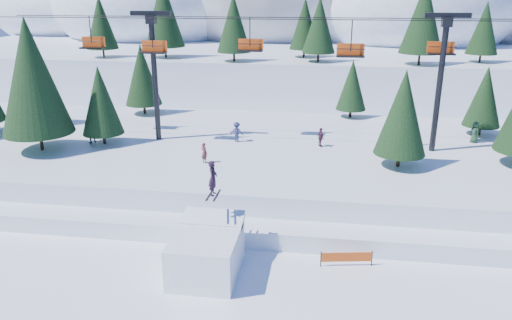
# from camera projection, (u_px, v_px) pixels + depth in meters

# --- Properties ---
(ground) EXTENTS (160.00, 160.00, 0.00)m
(ground) POSITION_uv_depth(u_px,v_px,m) (218.00, 299.00, 24.42)
(ground) COLOR white
(ground) RESTS_ON ground
(mid_shelf) EXTENTS (70.00, 22.00, 2.50)m
(mid_shelf) POSITION_uv_depth(u_px,v_px,m) (265.00, 158.00, 40.86)
(mid_shelf) COLOR white
(mid_shelf) RESTS_ON ground
(berm) EXTENTS (70.00, 6.00, 1.10)m
(berm) POSITION_uv_depth(u_px,v_px,m) (245.00, 218.00, 31.73)
(berm) COLOR white
(berm) RESTS_ON ground
(mountain_ridge) EXTENTS (119.00, 60.02, 26.46)m
(mountain_ridge) POSITION_uv_depth(u_px,v_px,m) (277.00, 16.00, 90.64)
(mountain_ridge) COLOR white
(mountain_ridge) RESTS_ON ground
(jump_kicker) EXTENTS (3.38, 4.61, 5.83)m
(jump_kicker) POSITION_uv_depth(u_px,v_px,m) (207.00, 251.00, 26.24)
(jump_kicker) COLOR white
(jump_kicker) RESTS_ON ground
(chairlift) EXTENTS (46.00, 3.21, 10.28)m
(chairlift) POSITION_uv_depth(u_px,v_px,m) (294.00, 59.00, 37.98)
(chairlift) COLOR black
(chairlift) RESTS_ON mid_shelf
(conifer_stand) EXTENTS (62.88, 18.31, 10.08)m
(conifer_stand) POSITION_uv_depth(u_px,v_px,m) (236.00, 87.00, 39.51)
(conifer_stand) COLOR black
(conifer_stand) RESTS_ON mid_shelf
(distant_skiers) EXTENTS (31.80, 8.89, 1.72)m
(distant_skiers) POSITION_uv_depth(u_px,v_px,m) (268.00, 135.00, 39.94)
(distant_skiers) COLOR #203A27
(distant_skiers) RESTS_ON mid_shelf
(banner_near) EXTENTS (2.82, 0.55, 0.90)m
(banner_near) POSITION_uv_depth(u_px,v_px,m) (346.00, 257.00, 27.13)
(banner_near) COLOR black
(banner_near) RESTS_ON ground
(banner_far) EXTENTS (2.85, 0.30, 0.90)m
(banner_far) POSITION_uv_depth(u_px,v_px,m) (440.00, 250.00, 27.84)
(banner_far) COLOR black
(banner_far) RESTS_ON ground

